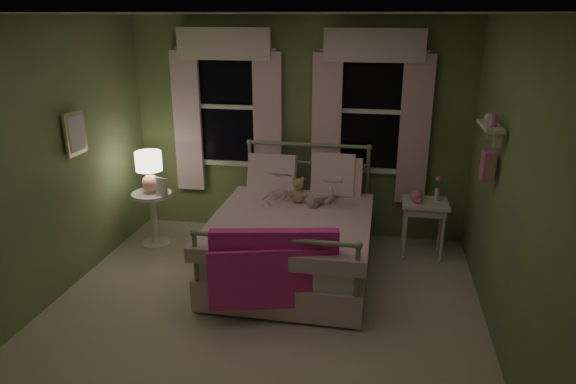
% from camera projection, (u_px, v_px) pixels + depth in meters
% --- Properties ---
extents(room_shell, '(4.20, 4.20, 4.20)m').
position_uv_depth(room_shell, '(255.00, 183.00, 4.16)').
color(room_shell, beige).
rests_on(room_shell, ground).
extents(bed, '(1.58, 2.04, 1.18)m').
position_uv_depth(bed, '(294.00, 238.00, 5.38)').
color(bed, white).
rests_on(bed, ground).
extents(pink_throw, '(1.10, 0.39, 0.71)m').
position_uv_depth(pink_throw, '(273.00, 261.00, 4.36)').
color(pink_throw, '#E92D9E').
rests_on(pink_throw, bed).
extents(child_left, '(0.30, 0.23, 0.76)m').
position_uv_depth(child_left, '(276.00, 172.00, 5.65)').
color(child_left, '#F7D1DD').
rests_on(child_left, bed).
extents(child_right, '(0.40, 0.36, 0.67)m').
position_uv_depth(child_right, '(326.00, 179.00, 5.57)').
color(child_right, '#F7D1DD').
rests_on(child_right, bed).
extents(book_left, '(0.21, 0.14, 0.26)m').
position_uv_depth(book_left, '(271.00, 178.00, 5.41)').
color(book_left, beige).
rests_on(book_left, child_left).
extents(book_right, '(0.20, 0.11, 0.26)m').
position_uv_depth(book_right, '(324.00, 185.00, 5.33)').
color(book_right, beige).
rests_on(book_right, child_right).
extents(teddy_bear, '(0.22, 0.17, 0.29)m').
position_uv_depth(teddy_bear, '(298.00, 192.00, 5.50)').
color(teddy_bear, tan).
rests_on(teddy_bear, bed).
extents(nightstand_left, '(0.46, 0.46, 0.65)m').
position_uv_depth(nightstand_left, '(153.00, 211.00, 5.99)').
color(nightstand_left, white).
rests_on(nightstand_left, ground).
extents(table_lamp, '(0.30, 0.30, 0.47)m').
position_uv_depth(table_lamp, '(149.00, 167.00, 5.81)').
color(table_lamp, pink).
rests_on(table_lamp, nightstand_left).
extents(book_nightstand, '(0.22, 0.26, 0.02)m').
position_uv_depth(book_nightstand, '(157.00, 195.00, 5.82)').
color(book_nightstand, beige).
rests_on(book_nightstand, nightstand_left).
extents(nightstand_right, '(0.50, 0.40, 0.64)m').
position_uv_depth(nightstand_right, '(425.00, 210.00, 5.67)').
color(nightstand_right, white).
rests_on(nightstand_right, ground).
extents(pink_toy, '(0.14, 0.19, 0.14)m').
position_uv_depth(pink_toy, '(416.00, 196.00, 5.64)').
color(pink_toy, pink).
rests_on(pink_toy, nightstand_right).
extents(bud_vase, '(0.06, 0.06, 0.28)m').
position_uv_depth(bud_vase, '(437.00, 188.00, 5.62)').
color(bud_vase, white).
rests_on(bud_vase, nightstand_right).
extents(window_left, '(1.34, 0.13, 1.96)m').
position_uv_depth(window_left, '(227.00, 101.00, 6.08)').
color(window_left, black).
rests_on(window_left, room_shell).
extents(window_right, '(1.34, 0.13, 1.96)m').
position_uv_depth(window_right, '(371.00, 106.00, 5.79)').
color(window_right, black).
rests_on(window_right, room_shell).
extents(wall_shelf, '(0.15, 0.50, 0.60)m').
position_uv_depth(wall_shelf, '(489.00, 146.00, 4.41)').
color(wall_shelf, white).
rests_on(wall_shelf, room_shell).
extents(framed_picture, '(0.03, 0.32, 0.42)m').
position_uv_depth(framed_picture, '(75.00, 133.00, 4.99)').
color(framed_picture, beige).
rests_on(framed_picture, room_shell).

